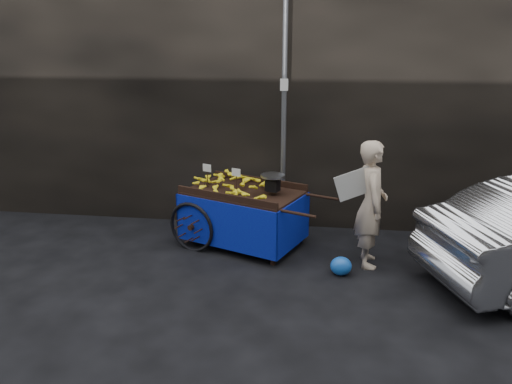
# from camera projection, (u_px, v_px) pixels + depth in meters

# --- Properties ---
(ground) EXTENTS (80.00, 80.00, 0.00)m
(ground) POSITION_uv_depth(u_px,v_px,m) (253.00, 265.00, 7.08)
(ground) COLOR black
(ground) RESTS_ON ground
(building_wall) EXTENTS (13.50, 2.00, 5.00)m
(building_wall) POSITION_uv_depth(u_px,v_px,m) (296.00, 72.00, 8.74)
(building_wall) COLOR black
(building_wall) RESTS_ON ground
(street_pole) EXTENTS (0.12, 0.10, 4.00)m
(street_pole) POSITION_uv_depth(u_px,v_px,m) (284.00, 110.00, 7.67)
(street_pole) COLOR slate
(street_pole) RESTS_ON ground
(banana_cart) EXTENTS (2.54, 1.82, 1.27)m
(banana_cart) POSITION_uv_depth(u_px,v_px,m) (240.00, 196.00, 7.56)
(banana_cart) COLOR black
(banana_cart) RESTS_ON ground
(vendor) EXTENTS (0.76, 0.66, 1.78)m
(vendor) POSITION_uv_depth(u_px,v_px,m) (371.00, 204.00, 6.86)
(vendor) COLOR #CAB196
(vendor) RESTS_ON ground
(plastic_bag) EXTENTS (0.29, 0.23, 0.26)m
(plastic_bag) POSITION_uv_depth(u_px,v_px,m) (341.00, 266.00, 6.74)
(plastic_bag) COLOR blue
(plastic_bag) RESTS_ON ground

